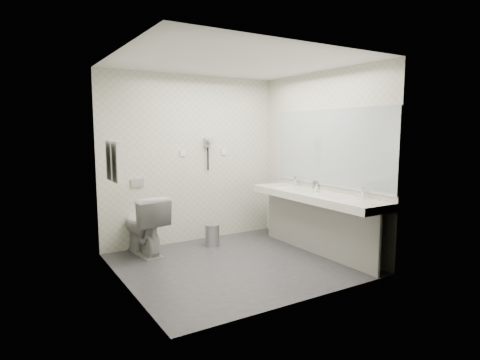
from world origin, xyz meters
TOP-DOWN VIEW (x-y plane):
  - floor at (0.00, 0.00)m, footprint 2.80×2.80m
  - ceiling at (0.00, 0.00)m, footprint 2.80×2.80m
  - wall_back at (0.00, 1.30)m, footprint 2.80×0.00m
  - wall_front at (0.00, -1.30)m, footprint 2.80×0.00m
  - wall_left at (-1.40, 0.00)m, footprint 0.00×2.60m
  - wall_right at (1.40, 0.00)m, footprint 0.00×2.60m
  - vanity_counter at (1.12, -0.20)m, footprint 0.55×2.20m
  - vanity_panel at (1.15, -0.20)m, footprint 0.03×2.15m
  - vanity_post_near at (1.18, -1.24)m, footprint 0.06×0.06m
  - vanity_post_far at (1.18, 0.84)m, footprint 0.06×0.06m
  - mirror at (1.39, -0.20)m, footprint 0.02×2.20m
  - basin_near at (1.12, -0.85)m, footprint 0.40×0.31m
  - basin_far at (1.12, 0.45)m, footprint 0.40×0.31m
  - faucet_near at (1.32, -0.85)m, footprint 0.04×0.04m
  - faucet_far at (1.32, 0.45)m, footprint 0.04×0.04m
  - soap_bottle_a at (1.18, -0.16)m, footprint 0.06×0.06m
  - glass_left at (1.36, 0.04)m, footprint 0.07×0.07m
  - glass_right at (1.36, 0.07)m, footprint 0.07×0.07m
  - toilet at (-0.86, 1.01)m, footprint 0.55×0.85m
  - flush_plate at (-0.85, 1.29)m, footprint 0.18×0.02m
  - pedal_bin at (0.11, 0.87)m, footprint 0.28×0.28m
  - bin_lid at (0.11, 0.87)m, footprint 0.22×0.22m
  - towel_rail at (-1.35, 0.55)m, footprint 0.02×0.62m
  - towel_near at (-1.34, 0.41)m, footprint 0.07×0.24m
  - towel_far at (-1.34, 0.69)m, footprint 0.07×0.24m
  - dryer_cradle at (0.25, 1.27)m, footprint 0.10×0.04m
  - dryer_barrel at (0.25, 1.20)m, footprint 0.08×0.14m
  - dryer_cord at (0.25, 1.26)m, footprint 0.02×0.02m
  - switch_plate_a at (-0.15, 1.29)m, footprint 0.09×0.02m
  - switch_plate_b at (0.55, 1.29)m, footprint 0.09×0.02m

SIDE VIEW (x-z plane):
  - floor at x=0.00m, z-range 0.00..0.00m
  - pedal_bin at x=0.11m, z-range 0.00..0.30m
  - bin_lid at x=0.11m, z-range 0.30..0.32m
  - vanity_panel at x=1.15m, z-range 0.00..0.75m
  - vanity_post_near at x=1.18m, z-range 0.00..0.75m
  - vanity_post_far at x=1.18m, z-range 0.00..0.75m
  - toilet at x=-0.86m, z-range 0.00..0.82m
  - vanity_counter at x=1.12m, z-range 0.75..0.85m
  - basin_near at x=1.12m, z-range 0.81..0.86m
  - basin_far at x=1.12m, z-range 0.81..0.86m
  - glass_left at x=1.36m, z-range 0.85..0.95m
  - soap_bottle_a at x=1.18m, z-range 0.85..0.96m
  - glass_right at x=1.36m, z-range 0.85..0.96m
  - faucet_near at x=1.32m, z-range 0.85..1.00m
  - faucet_far at x=1.32m, z-range 0.85..1.00m
  - flush_plate at x=-0.85m, z-range 0.89..1.01m
  - wall_back at x=0.00m, z-range -0.15..2.65m
  - wall_front at x=0.00m, z-range -0.15..2.65m
  - wall_left at x=-1.40m, z-range -0.05..2.55m
  - wall_right at x=1.40m, z-range -0.05..2.55m
  - dryer_cord at x=0.25m, z-range 1.07..1.43m
  - towel_near at x=-1.34m, z-range 1.09..1.57m
  - towel_far at x=-1.34m, z-range 1.09..1.57m
  - switch_plate_a at x=-0.15m, z-range 1.31..1.40m
  - switch_plate_b at x=0.55m, z-range 1.31..1.40m
  - mirror at x=1.39m, z-range 0.92..1.98m
  - dryer_cradle at x=0.25m, z-range 1.43..1.57m
  - dryer_barrel at x=0.25m, z-range 1.49..1.57m
  - towel_rail at x=-1.35m, z-range 1.54..1.56m
  - ceiling at x=0.00m, z-range 2.50..2.50m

